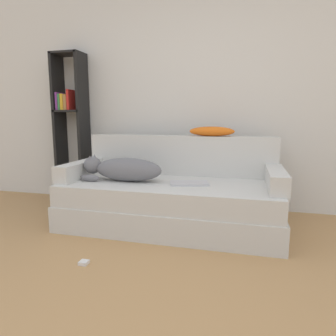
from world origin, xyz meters
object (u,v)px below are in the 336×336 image
bookshelf (71,121)px  power_adapter (84,263)px  dog (123,169)px  laptop (189,183)px  couch (171,204)px  throw_pillow (212,131)px

bookshelf → power_adapter: size_ratio=28.97×
dog → laptop: size_ratio=2.05×
couch → throw_pillow: bearing=49.6°
couch → bookshelf: bookshelf is taller
bookshelf → throw_pillow: bearing=-7.0°
laptop → bookshelf: bookshelf is taller
dog → laptop: 0.66m
throw_pillow → power_adapter: size_ratio=7.39×
couch → power_adapter: couch is taller
dog → power_adapter: 1.01m
couch → dog: dog is taller
power_adapter → couch: bearing=66.2°
dog → couch: bearing=8.1°
throw_pillow → bookshelf: 1.78m
laptop → dog: bearing=165.9°
throw_pillow → dog: bearing=-150.0°
dog → power_adapter: bearing=-86.5°
couch → bookshelf: (-1.43, 0.61, 0.79)m
dog → throw_pillow: throw_pillow is taller
couch → laptop: laptop is taller
throw_pillow → power_adapter: (-0.74, -1.32, -0.89)m
couch → laptop: 0.30m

